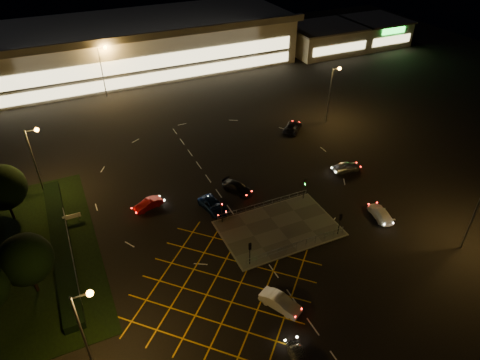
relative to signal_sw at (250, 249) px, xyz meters
name	(u,v)px	position (x,y,z in m)	size (l,w,h in m)	color
ground	(257,224)	(4.00, 5.99, -2.37)	(180.00, 180.00, 0.00)	black
pedestrian_island	(279,228)	(6.00, 3.99, -2.31)	(14.00, 9.00, 0.12)	#4C4944
grass_verge	(16,259)	(-24.00, 11.99, -2.33)	(18.00, 30.00, 0.08)	black
hedge	(61,244)	(-19.00, 11.99, -1.87)	(2.00, 26.00, 1.00)	black
supermarket	(136,45)	(4.00, 67.95, 2.95)	(72.00, 26.50, 10.50)	beige
retail_unit_a	(324,38)	(50.00, 59.97, 0.85)	(18.80, 14.80, 6.35)	beige
retail_unit_b	(374,31)	(66.00, 59.95, 0.85)	(14.80, 14.80, 6.35)	beige
streetlight_sw	(86,324)	(-17.56, -6.01, 4.20)	(1.78, 0.56, 10.03)	slate
streetlight_nw	(35,153)	(-19.56, 23.99, 4.20)	(1.78, 0.56, 10.03)	slate
streetlight_ne	(333,87)	(28.44, 25.99, 4.20)	(1.78, 0.56, 10.03)	slate
streetlight_far_left	(103,65)	(-5.56, 53.99, 4.20)	(1.78, 0.56, 10.03)	slate
streetlight_far_right	(278,37)	(34.44, 55.99, 4.20)	(1.78, 0.56, 10.03)	slate
signal_sw	(250,249)	(0.00, 0.00, 0.00)	(0.28, 0.30, 3.15)	black
signal_se	(340,220)	(12.00, 0.00, 0.00)	(0.28, 0.30, 3.15)	black
signal_nw	(222,208)	(0.00, 7.99, 0.00)	(0.28, 0.30, 3.15)	black
signal_ne	(305,185)	(12.00, 7.99, 0.00)	(0.28, 0.30, 3.15)	black
tree_c	(2,187)	(-24.00, 19.99, 2.59)	(5.76, 5.76, 7.84)	black
tree_e	(26,259)	(-22.00, 5.99, 2.28)	(5.40, 5.40, 7.35)	black
car_near_silver	(300,358)	(-1.17, -12.72, -1.74)	(1.48, 3.69, 1.26)	#A5A8AC
car_queue_white	(280,302)	(0.23, -6.60, -1.64)	(1.54, 4.42, 1.46)	silver
car_left_blue	(213,205)	(-0.01, 10.99, -1.69)	(2.25, 4.88, 1.36)	#0B1C45
car_far_dkgrey	(237,188)	(4.53, 13.29, -1.69)	(1.91, 4.69, 1.36)	black
car_right_silver	(346,167)	(21.47, 11.22, -1.62)	(1.76, 4.36, 1.49)	#ADB1B5
car_circ_red	(148,204)	(-7.71, 14.85, -1.72)	(1.37, 3.92, 1.29)	#920A0A
car_east_grey	(293,127)	(20.78, 25.74, -1.69)	(2.26, 4.91, 1.36)	black
car_approach_white	(380,213)	(18.92, 0.49, -1.71)	(1.83, 4.50, 1.31)	white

